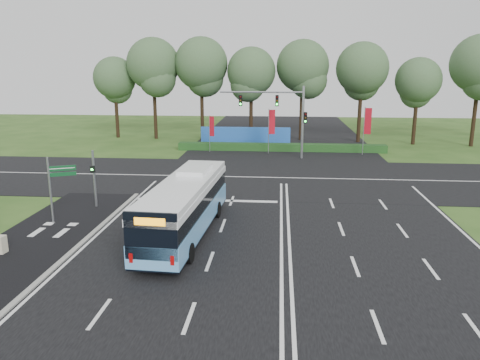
% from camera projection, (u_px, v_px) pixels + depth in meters
% --- Properties ---
extents(ground, '(120.00, 120.00, 0.00)m').
position_uv_depth(ground, '(281.00, 228.00, 26.12)').
color(ground, '#2A4B19').
rests_on(ground, ground).
extents(road_main, '(20.00, 120.00, 0.04)m').
position_uv_depth(road_main, '(281.00, 228.00, 26.12)').
color(road_main, black).
rests_on(road_main, ground).
extents(road_cross, '(120.00, 14.00, 0.05)m').
position_uv_depth(road_cross, '(281.00, 178.00, 37.73)').
color(road_cross, black).
rests_on(road_cross, ground).
extents(bike_path, '(5.00, 18.00, 0.06)m').
position_uv_depth(bike_path, '(40.00, 240.00, 24.23)').
color(bike_path, black).
rests_on(bike_path, ground).
extents(kerb_strip, '(0.25, 18.00, 0.12)m').
position_uv_depth(kerb_strip, '(85.00, 241.00, 24.03)').
color(kerb_strip, gray).
rests_on(kerb_strip, ground).
extents(city_bus, '(3.00, 11.37, 3.23)m').
position_uv_depth(city_bus, '(185.00, 206.00, 24.60)').
color(city_bus, '#5FA3DD').
rests_on(city_bus, ground).
extents(pedestrian_signal, '(0.34, 0.43, 3.70)m').
position_uv_depth(pedestrian_signal, '(94.00, 177.00, 29.45)').
color(pedestrian_signal, gray).
rests_on(pedestrian_signal, ground).
extents(street_sign, '(1.41, 0.66, 3.90)m').
position_uv_depth(street_sign, '(56.00, 182.00, 26.31)').
color(street_sign, gray).
rests_on(street_sign, ground).
extents(utility_cabinet, '(0.58, 0.50, 0.91)m').
position_uv_depth(utility_cabinet, '(0.00, 245.00, 22.40)').
color(utility_cabinet, beige).
rests_on(utility_cabinet, ground).
extents(banner_flag_left, '(0.55, 0.23, 3.85)m').
position_uv_depth(banner_flag_left, '(211.00, 128.00, 48.55)').
color(banner_flag_left, gray).
rests_on(banner_flag_left, ground).
extents(banner_flag_mid, '(0.67, 0.22, 4.63)m').
position_uv_depth(banner_flag_mid, '(271.00, 125.00, 47.54)').
color(banner_flag_mid, gray).
rests_on(banner_flag_mid, ground).
extents(banner_flag_right, '(0.71, 0.21, 4.88)m').
position_uv_depth(banner_flag_right, '(367.00, 124.00, 46.72)').
color(banner_flag_right, gray).
rests_on(banner_flag_right, ground).
extents(traffic_light_gantry, '(8.41, 0.28, 7.00)m').
position_uv_depth(traffic_light_gantry, '(284.00, 111.00, 44.85)').
color(traffic_light_gantry, gray).
rests_on(traffic_light_gantry, ground).
extents(hedge, '(22.00, 1.20, 0.80)m').
position_uv_depth(hedge, '(281.00, 147.00, 49.75)').
color(hedge, '#173D16').
rests_on(hedge, ground).
extents(blue_hoarding, '(10.00, 0.30, 2.20)m').
position_uv_depth(blue_hoarding, '(245.00, 137.00, 52.33)').
color(blue_hoarding, blue).
rests_on(blue_hoarding, ground).
extents(eucalyptus_row, '(54.09, 9.52, 12.29)m').
position_uv_depth(eucalyptus_row, '(312.00, 68.00, 54.48)').
color(eucalyptus_row, black).
rests_on(eucalyptus_row, ground).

